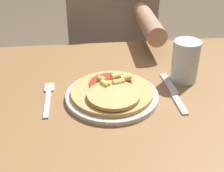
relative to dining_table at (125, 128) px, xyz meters
name	(u,v)px	position (x,y,z in m)	size (l,w,h in m)	color
dining_table	(125,128)	(0.00, 0.00, 0.00)	(1.06, 0.73, 0.76)	olive
plate	(112,96)	(-0.04, -0.03, 0.14)	(0.26, 0.26, 0.01)	silver
pizza	(112,91)	(-0.04, -0.03, 0.16)	(0.23, 0.23, 0.04)	tan
fork	(48,97)	(-0.22, -0.01, 0.14)	(0.03, 0.18, 0.00)	silver
knife	(174,93)	(0.14, -0.02, 0.14)	(0.03, 0.22, 0.00)	silver
drinking_glass	(185,61)	(0.19, 0.05, 0.20)	(0.08, 0.08, 0.13)	silver
person_diner	(111,38)	(0.02, 0.60, 0.06)	(0.38, 0.52, 1.16)	#2D2D38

